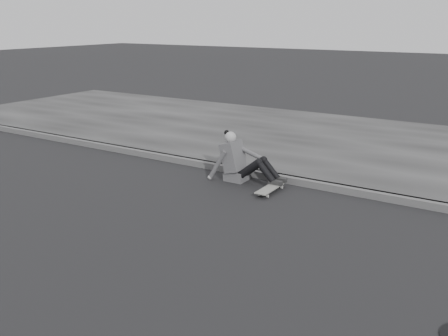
# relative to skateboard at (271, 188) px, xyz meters

# --- Properties ---
(ground) EXTENTS (80.00, 80.00, 0.00)m
(ground) POSITION_rel_skateboard_xyz_m (1.06, -1.97, -0.07)
(ground) COLOR black
(ground) RESTS_ON ground
(curb) EXTENTS (24.00, 0.16, 0.12)m
(curb) POSITION_rel_skateboard_xyz_m (1.06, 0.61, -0.01)
(curb) COLOR #4D4D4D
(curb) RESTS_ON ground
(sidewalk) EXTENTS (24.00, 6.00, 0.12)m
(sidewalk) POSITION_rel_skateboard_xyz_m (1.06, 3.63, -0.01)
(sidewalk) COLOR #323232
(sidewalk) RESTS_ON ground
(skateboard) EXTENTS (0.20, 0.78, 0.09)m
(skateboard) POSITION_rel_skateboard_xyz_m (0.00, 0.00, 0.00)
(skateboard) COLOR #9FA09A
(skateboard) RESTS_ON ground
(seated_woman) EXTENTS (1.38, 0.46, 0.88)m
(seated_woman) POSITION_rel_skateboard_xyz_m (-0.73, 0.25, 0.29)
(seated_woman) COLOR #49494C
(seated_woman) RESTS_ON ground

